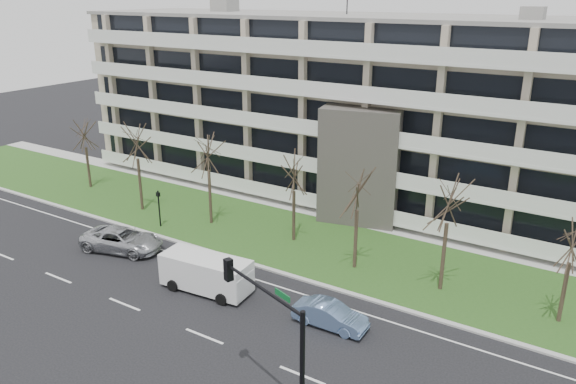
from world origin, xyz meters
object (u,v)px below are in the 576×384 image
Objects in this scene: blue_sedan at (330,315)px; pedestrian_signal at (159,204)px; white_van at (207,271)px; traffic_signal at (274,336)px; silver_pickup at (122,240)px.

pedestrian_signal is (-17.51, 5.10, 1.19)m from blue_sedan.
pedestrian_signal is at bearing 144.31° from white_van.
pedestrian_signal is (-18.85, 12.54, -2.24)m from traffic_signal.
traffic_signal is at bearing -41.11° from white_van.
white_van is (-8.10, -0.51, 0.62)m from blue_sedan.
traffic_signal is at bearing -128.54° from silver_pickup.
silver_pickup is 1.95× the size of pedestrian_signal.
white_van is at bearing 163.73° from traffic_signal.
blue_sedan is 0.72× the size of white_van.
traffic_signal is at bearing -21.25° from pedestrian_signal.
traffic_signal reaches higher than blue_sedan.
silver_pickup is 0.90× the size of traffic_signal.
silver_pickup is 1.00× the size of white_van.
silver_pickup is 4.65m from pedestrian_signal.
pedestrian_signal is at bearing 166.35° from traffic_signal.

